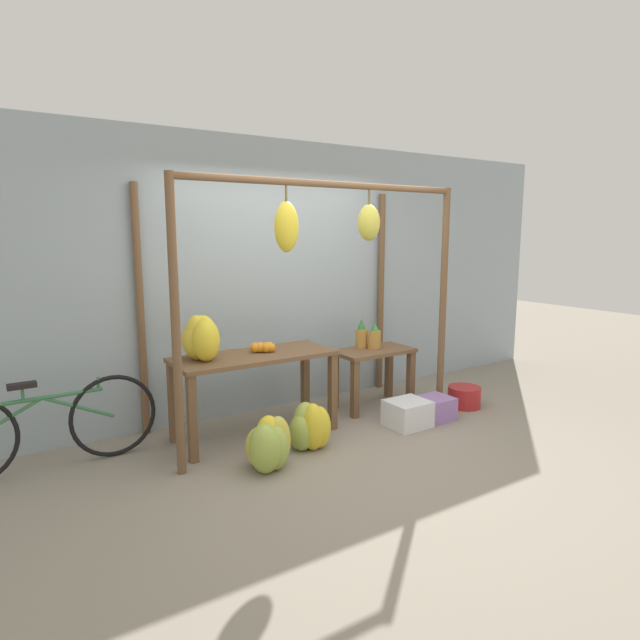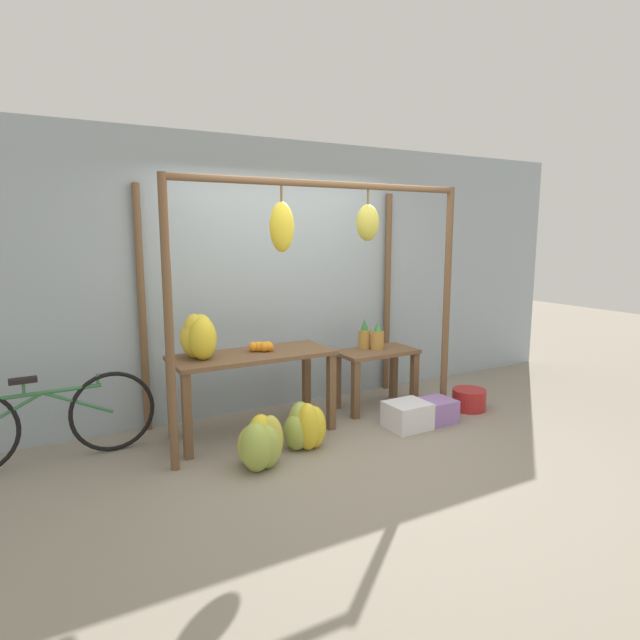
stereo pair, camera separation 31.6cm
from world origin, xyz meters
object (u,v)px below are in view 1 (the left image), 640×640
object	(u,v)px
fruit_crate_purple	(434,408)
fruit_crate_white	(408,413)
parked_bicycle	(44,427)
banana_pile_on_table	(201,339)
banana_pile_ground_right	(310,427)
blue_bucket	(464,397)
orange_pile	(264,347)
pineapple_cluster	(369,337)
banana_pile_ground_left	(269,445)

from	to	relation	value
fruit_crate_purple	fruit_crate_white	bearing A→B (deg)	179.56
fruit_crate_white	parked_bicycle	size ratio (longest dim) A/B	0.22
banana_pile_on_table	fruit_crate_purple	bearing A→B (deg)	-16.29
banana_pile_on_table	banana_pile_ground_right	size ratio (longest dim) A/B	1.14
blue_bucket	parked_bicycle	xyz separation A→B (m)	(-3.97, 0.69, 0.25)
banana_pile_on_table	parked_bicycle	bearing A→B (deg)	172.39
orange_pile	banana_pile_ground_right	bearing A→B (deg)	-75.96
banana_pile_ground_right	orange_pile	bearing A→B (deg)	104.04
orange_pile	pineapple_cluster	distance (m)	1.31
orange_pile	blue_bucket	xyz separation A→B (m)	(2.14, -0.50, -0.71)
pineapple_cluster	banana_pile_ground_left	size ratio (longest dim) A/B	0.74
orange_pile	parked_bicycle	distance (m)	1.89
parked_bicycle	pineapple_cluster	bearing A→B (deg)	-1.45
banana_pile_ground_left	parked_bicycle	size ratio (longest dim) A/B	0.25
banana_pile_ground_left	parked_bicycle	world-z (taller)	parked_bicycle
pineapple_cluster	banana_pile_ground_right	xyz separation A→B (m)	(-1.17, -0.67, -0.56)
orange_pile	fruit_crate_purple	world-z (taller)	orange_pile
fruit_crate_white	blue_bucket	world-z (taller)	fruit_crate_white
blue_bucket	banana_pile_ground_right	bearing A→B (deg)	-178.20
banana_pile_on_table	orange_pile	distance (m)	0.61
fruit_crate_white	parked_bicycle	bearing A→B (deg)	165.38
banana_pile_ground_right	pineapple_cluster	bearing A→B (deg)	29.85
pineapple_cluster	fruit_crate_purple	distance (m)	1.00
fruit_crate_white	fruit_crate_purple	xyz separation A→B (m)	(0.35, -0.00, -0.01)
banana_pile_on_table	pineapple_cluster	xyz separation A→B (m)	(1.90, 0.09, -0.20)
fruit_crate_white	orange_pile	bearing A→B (deg)	153.65
banana_pile_ground_left	banana_pile_on_table	bearing A→B (deg)	108.72
banana_pile_on_table	fruit_crate_white	xyz separation A→B (m)	(1.82, -0.63, -0.83)
banana_pile_ground_left	fruit_crate_purple	distance (m)	1.93
fruit_crate_purple	pineapple_cluster	bearing A→B (deg)	110.69
pineapple_cluster	fruit_crate_white	size ratio (longest dim) A/B	0.81
banana_pile_ground_right	fruit_crate_white	distance (m)	1.09
banana_pile_ground_left	orange_pile	bearing A→B (deg)	64.60
banana_pile_ground_right	fruit_crate_white	world-z (taller)	banana_pile_ground_right
fruit_crate_white	blue_bucket	xyz separation A→B (m)	(0.91, 0.11, -0.02)
orange_pile	banana_pile_ground_right	xyz separation A→B (m)	(0.14, -0.56, -0.62)
banana_pile_on_table	fruit_crate_white	world-z (taller)	banana_pile_on_table
pineapple_cluster	fruit_crate_white	distance (m)	0.96
orange_pile	banana_pile_ground_left	xyz separation A→B (m)	(-0.34, -0.72, -0.62)
blue_bucket	fruit_crate_purple	xyz separation A→B (m)	(-0.56, -0.11, 0.00)
banana_pile_ground_left	fruit_crate_white	world-z (taller)	banana_pile_ground_left
banana_pile_ground_right	parked_bicycle	bearing A→B (deg)	159.14
pineapple_cluster	banana_pile_ground_left	xyz separation A→B (m)	(-1.65, -0.83, -0.56)
blue_bucket	orange_pile	bearing A→B (deg)	166.92
banana_pile_ground_left	blue_bucket	size ratio (longest dim) A/B	1.23
fruit_crate_white	blue_bucket	distance (m)	0.92
blue_bucket	pineapple_cluster	bearing A→B (deg)	143.87
banana_pile_ground_left	parked_bicycle	distance (m)	1.75
banana_pile_ground_right	fruit_crate_white	xyz separation A→B (m)	(1.09, -0.05, -0.07)
fruit_crate_white	banana_pile_ground_left	bearing A→B (deg)	-175.94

